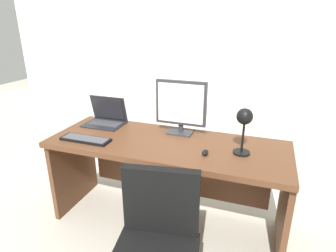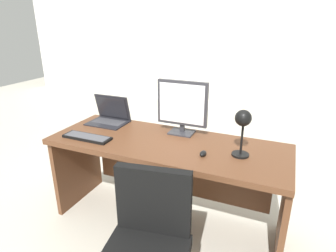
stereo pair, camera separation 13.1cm
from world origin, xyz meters
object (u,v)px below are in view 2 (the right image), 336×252
monitor (182,105)px  keyboard (87,137)px  mouse (203,153)px  desk (169,162)px  laptop (110,114)px  desk_lamp (243,124)px

monitor → keyboard: 0.80m
monitor → mouse: bearing=-49.7°
desk → laptop: size_ratio=5.36×
mouse → desk_lamp: bearing=18.4°
monitor → keyboard: monitor is taller
keyboard → mouse: bearing=4.3°
laptop → keyboard: laptop is taller
laptop → keyboard: size_ratio=0.86×
desk → desk_lamp: (0.57, -0.08, 0.44)m
mouse → monitor: bearing=130.3°
monitor → desk_lamp: bearing=-26.1°
desk → monitor: bearing=75.4°
monitor → laptop: monitor is taller
desk → mouse: 0.42m
monitor → laptop: size_ratio=1.28×
keyboard → mouse: size_ratio=5.17×
desk → keyboard: (-0.60, -0.23, 0.21)m
keyboard → desk_lamp: desk_lamp is taller
keyboard → desk: bearing=20.9°
laptop → desk: bearing=-15.3°
desk → keyboard: size_ratio=4.61×
laptop → desk_lamp: 1.26m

